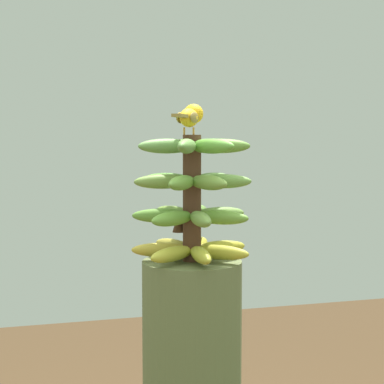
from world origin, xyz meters
TOP-DOWN VIEW (x-y plane):
  - banana_bunch at (0.00, 0.00)m, footprint 0.31×0.32m
  - perched_bird at (0.00, 0.00)m, footprint 0.18×0.12m

SIDE VIEW (x-z plane):
  - banana_bunch at x=0.00m, z-range 1.29..1.62m
  - perched_bird at x=0.00m, z-range 1.62..1.70m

